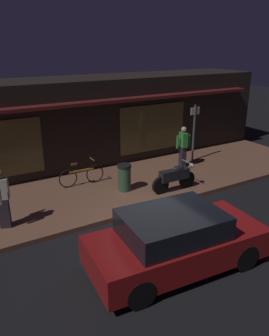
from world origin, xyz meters
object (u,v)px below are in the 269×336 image
object	(u,v)px
trash_bin	(124,177)
sign_post	(194,130)
person_photographer	(2,198)
person_bystander	(183,146)
motorcycle	(175,177)
bicycle_extra	(82,175)
parked_car_far	(175,241)

from	to	relation	value
trash_bin	sign_post	bearing A→B (deg)	17.19
person_photographer	person_bystander	size ratio (longest dim) A/B	1.00
motorcycle	person_bystander	xyz separation A→B (m)	(1.71, 1.76, 0.38)
person_photographer	sign_post	size ratio (longest dim) A/B	0.70
person_photographer	sign_post	distance (m)	8.25
bicycle_extra	parked_car_far	size ratio (longest dim) A/B	0.39
person_bystander	sign_post	bearing A→B (deg)	24.23
motorcycle	bicycle_extra	xyz separation A→B (m)	(-2.56, 2.07, -0.14)
bicycle_extra	person_bystander	world-z (taller)	person_bystander
parked_car_far	bicycle_extra	bearing A→B (deg)	91.32
person_photographer	person_bystander	xyz separation A→B (m)	(7.20, 1.37, 0.00)
sign_post	parked_car_far	distance (m)	7.39
person_bystander	person_photographer	bearing A→B (deg)	-169.25
person_photographer	trash_bin	xyz separation A→B (m)	(4.01, 0.50, -0.41)
sign_post	trash_bin	distance (m)	4.32
trash_bin	parked_car_far	size ratio (longest dim) A/B	0.22
motorcycle	person_photographer	distance (m)	5.52
bicycle_extra	motorcycle	bearing A→B (deg)	-38.91
bicycle_extra	parked_car_far	bearing A→B (deg)	-88.68
bicycle_extra	trash_bin	world-z (taller)	trash_bin
bicycle_extra	person_bystander	xyz separation A→B (m)	(4.28, -0.31, 0.52)
bicycle_extra	sign_post	distance (m)	5.22
motorcycle	person_bystander	bearing A→B (deg)	45.75
motorcycle	sign_post	world-z (taller)	sign_post
trash_bin	person_bystander	bearing A→B (deg)	15.21
parked_car_far	trash_bin	bearing A→B (deg)	76.86
person_photographer	bicycle_extra	bearing A→B (deg)	29.81
person_photographer	person_bystander	bearing A→B (deg)	10.75
sign_post	parked_car_far	world-z (taller)	sign_post
motorcycle	sign_post	bearing A→B (deg)	39.88
person_photographer	trash_bin	distance (m)	4.06
sign_post	person_photographer	bearing A→B (deg)	-167.75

